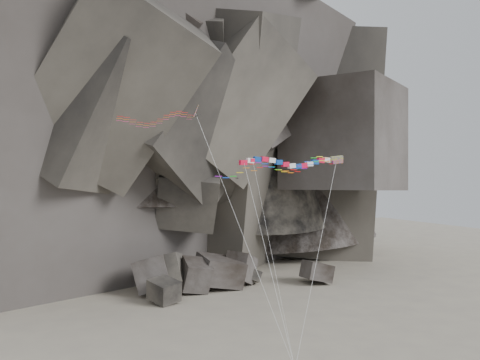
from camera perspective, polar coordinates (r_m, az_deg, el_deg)
name	(u,v)px	position (r m, az deg, el deg)	size (l,w,h in m)	color
headland	(113,72)	(123.69, -13.42, 11.13)	(110.00, 70.00, 84.00)	#504A41
boulder_field	(180,281)	(89.68, -6.40, -10.61)	(65.37, 14.31, 7.28)	#47423F
delta_kite	(154,119)	(54.43, -9.19, 6.48)	(14.54, 10.38, 25.45)	red
banner_kite	(290,163)	(62.50, 5.40, 1.85)	(12.86, 11.81, 20.19)	red
parafoil_kite	(275,167)	(56.53, 3.72, 1.41)	(15.08, 7.36, 20.25)	#DBEA0D
pennant_kite	(261,201)	(53.71, 2.23, -2.26)	(1.39, 6.51, 19.80)	red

